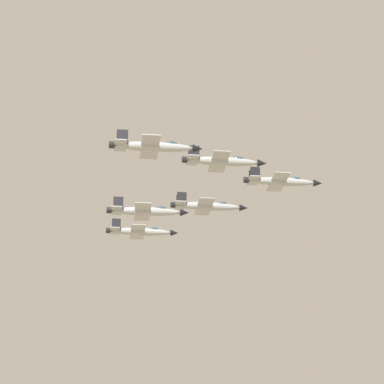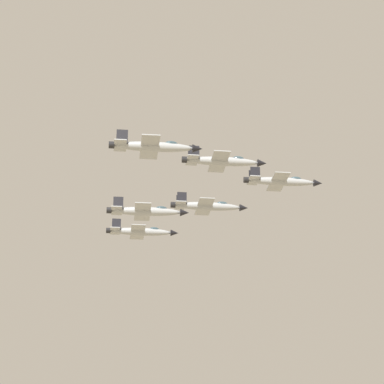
{
  "view_description": "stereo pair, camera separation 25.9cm",
  "coord_description": "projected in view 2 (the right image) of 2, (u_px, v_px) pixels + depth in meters",
  "views": [
    {
      "loc": [
        -185.59,
        -20.64,
        28.9
      ],
      "look_at": [
        -4.88,
        5.77,
        103.8
      ],
      "focal_mm": 81.26,
      "sensor_mm": 36.0,
      "label": 1
    },
    {
      "loc": [
        -185.55,
        -20.9,
        28.9
      ],
      "look_at": [
        -4.88,
        5.77,
        103.8
      ],
      "focal_mm": 81.26,
      "sensor_mm": 36.0,
      "label": 2
    }
  ],
  "objects": [
    {
      "name": "jet_right_outer",
      "position": [
        154.0,
        146.0,
        171.45
      ],
      "size": [
        11.74,
        18.4,
        3.92
      ],
      "rotation": [
        0.0,
        0.0,
        4.96
      ],
      "color": "#9EA3A8"
    },
    {
      "name": "jet_left_wingman",
      "position": [
        208.0,
        206.0,
        210.82
      ],
      "size": [
        11.99,
        18.74,
        4.0
      ],
      "rotation": [
        0.0,
        0.0,
        4.97
      ],
      "color": "#9EA3A8"
    },
    {
      "name": "jet_left_outer",
      "position": [
        141.0,
        231.0,
        220.61
      ],
      "size": [
        11.63,
        18.2,
        3.88
      ],
      "rotation": [
        0.0,
        0.0,
        4.97
      ],
      "color": "#9EA3A8"
    },
    {
      "name": "jet_slot_rear",
      "position": [
        146.0,
        211.0,
        194.48
      ],
      "size": [
        11.66,
        18.35,
        3.9
      ],
      "rotation": [
        0.0,
        0.0,
        4.94
      ],
      "color": "#9EA3A8"
    },
    {
      "name": "jet_lead",
      "position": [
        281.0,
        181.0,
        200.74
      ],
      "size": [
        11.7,
        18.3,
        3.9
      ],
      "rotation": [
        0.0,
        0.0,
        4.97
      ],
      "color": "#9EA3A8"
    },
    {
      "name": "jet_right_wingman",
      "position": [
        223.0,
        161.0,
        186.46
      ],
      "size": [
        11.64,
        18.21,
        3.89
      ],
      "rotation": [
        0.0,
        0.0,
        4.97
      ],
      "color": "#9EA3A8"
    }
  ]
}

